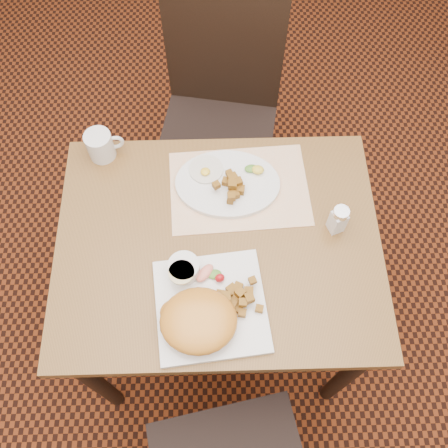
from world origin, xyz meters
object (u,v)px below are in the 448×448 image
salt_shaker (338,219)px  plate_oval (228,184)px  chair_far (220,109)px  plate_square (211,306)px  table (219,257)px  coffee_mug (101,145)px

salt_shaker → plate_oval: bearing=153.6°
salt_shaker → chair_far: bearing=116.8°
plate_oval → salt_shaker: bearing=-26.4°
plate_oval → plate_square: bearing=-98.3°
table → plate_oval: size_ratio=2.96×
plate_oval → coffee_mug: 0.39m
table → plate_oval: bearing=80.4°
plate_oval → salt_shaker: salt_shaker is taller
table → plate_oval: (0.03, 0.18, 0.12)m
table → plate_oval: plate_oval is taller
chair_far → salt_shaker: bearing=127.1°
chair_far → plate_oval: (0.01, -0.47, 0.22)m
table → plate_square: bearing=-97.0°
table → coffee_mug: (-0.34, 0.30, 0.15)m
plate_square → plate_oval: bearing=81.7°
table → plate_square: (-0.02, -0.19, 0.12)m
coffee_mug → salt_shaker: bearing=-21.9°
table → plate_square: plate_square is taller
table → chair_far: size_ratio=0.93×
chair_far → plate_oval: chair_far is taller
chair_far → plate_oval: size_ratio=3.19×
plate_oval → salt_shaker: size_ratio=3.05×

